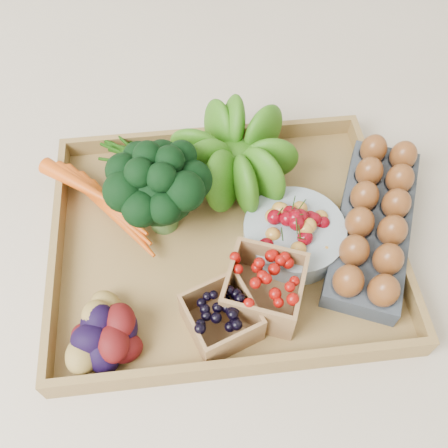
{
  "coord_description": "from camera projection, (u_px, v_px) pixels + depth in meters",
  "views": [
    {
      "loc": [
        -0.05,
        -0.44,
        0.71
      ],
      "look_at": [
        0.0,
        0.0,
        0.06
      ],
      "focal_mm": 40.0,
      "sensor_mm": 36.0,
      "label": 1
    }
  ],
  "objects": [
    {
      "name": "ground",
      "position": [
        224.0,
        244.0,
        0.84
      ],
      "size": [
        4.0,
        4.0,
        0.0
      ],
      "primitive_type": "plane",
      "color": "beige",
      "rests_on": "ground"
    },
    {
      "name": "tray",
      "position": [
        224.0,
        242.0,
        0.83
      ],
      "size": [
        0.55,
        0.45,
        0.01
      ],
      "primitive_type": "cube",
      "color": "olive",
      "rests_on": "ground"
    },
    {
      "name": "carrots",
      "position": [
        106.0,
        203.0,
        0.84
      ],
      "size": [
        0.2,
        0.14,
        0.05
      ],
      "primitive_type": null,
      "color": "#D44E0F",
      "rests_on": "tray"
    },
    {
      "name": "lettuce",
      "position": [
        237.0,
        154.0,
        0.83
      ],
      "size": [
        0.14,
        0.14,
        0.14
      ],
      "primitive_type": "sphere",
      "color": "#25590E",
      "rests_on": "tray"
    },
    {
      "name": "broccoli",
      "position": [
        161.0,
        202.0,
        0.79
      ],
      "size": [
        0.16,
        0.16,
        0.12
      ],
      "primitive_type": null,
      "color": "black",
      "rests_on": "tray"
    },
    {
      "name": "cherry_bowl",
      "position": [
        294.0,
        234.0,
        0.8
      ],
      "size": [
        0.16,
        0.16,
        0.04
      ],
      "primitive_type": "cylinder",
      "color": "#8C9EA5",
      "rests_on": "tray"
    },
    {
      "name": "egg_carton",
      "position": [
        373.0,
        225.0,
        0.82
      ],
      "size": [
        0.23,
        0.34,
        0.04
      ],
      "primitive_type": "cube",
      "rotation": [
        0.0,
        0.0,
        -0.41
      ],
      "color": "#3C434C",
      "rests_on": "tray"
    },
    {
      "name": "potatoes",
      "position": [
        105.0,
        330.0,
        0.69
      ],
      "size": [
        0.15,
        0.15,
        0.08
      ],
      "primitive_type": null,
      "color": "#440B0C",
      "rests_on": "tray"
    },
    {
      "name": "punnet_blackberry",
      "position": [
        221.0,
        317.0,
        0.71
      ],
      "size": [
        0.12,
        0.12,
        0.06
      ],
      "primitive_type": "cube",
      "rotation": [
        0.0,
        0.0,
        0.36
      ],
      "color": "black",
      "rests_on": "tray"
    },
    {
      "name": "punnet_raspberry",
      "position": [
        264.0,
        288.0,
        0.73
      ],
      "size": [
        0.14,
        0.14,
        0.07
      ],
      "primitive_type": "cube",
      "rotation": [
        0.0,
        0.0,
        -0.38
      ],
      "color": "#7E0905",
      "rests_on": "tray"
    }
  ]
}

